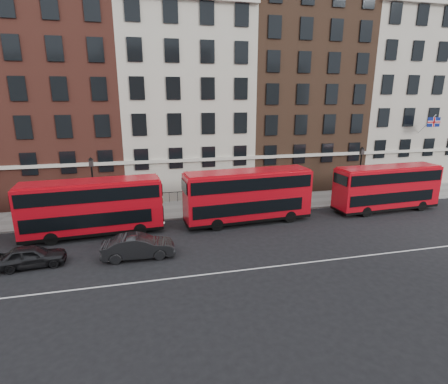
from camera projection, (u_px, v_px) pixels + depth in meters
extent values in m
plane|color=black|center=(224.00, 257.00, 22.79)|extent=(120.00, 120.00, 0.00)
cube|color=gray|center=(197.00, 208.00, 32.62)|extent=(80.00, 5.00, 0.15)
cube|color=gray|center=(202.00, 216.00, 30.27)|extent=(80.00, 0.30, 0.16)
cube|color=white|center=(231.00, 271.00, 20.92)|extent=(70.00, 0.12, 0.01)
cube|color=brown|center=(52.00, 87.00, 33.86)|extent=(12.80, 10.00, 22.00)
cube|color=#B9B5A3|center=(184.00, 103.00, 37.15)|extent=(12.80, 10.00, 19.00)
cube|color=brown|center=(296.00, 93.00, 39.77)|extent=(12.80, 10.00, 21.00)
cube|color=#B3AB9B|center=(392.00, 97.00, 42.80)|extent=(12.80, 10.00, 20.00)
cube|color=beige|center=(440.00, 0.00, 35.33)|extent=(12.80, 0.50, 0.80)
cube|color=red|center=(93.00, 207.00, 25.85)|extent=(10.15, 3.05, 3.77)
cube|color=black|center=(95.00, 229.00, 26.32)|extent=(10.15, 3.09, 0.23)
cube|color=black|center=(89.00, 216.00, 25.94)|extent=(9.01, 3.05, 1.00)
cube|color=black|center=(91.00, 192.00, 25.54)|extent=(9.77, 3.10, 0.95)
cube|color=red|center=(90.00, 182.00, 25.34)|extent=(9.85, 2.84, 0.17)
cube|color=black|center=(161.00, 210.00, 27.50)|extent=(0.22, 2.10, 1.24)
cube|color=black|center=(161.00, 198.00, 27.23)|extent=(0.20, 1.81, 0.40)
cylinder|color=black|center=(140.00, 229.00, 26.26)|extent=(0.97, 0.33, 0.95)
cylinder|color=black|center=(138.00, 220.00, 28.23)|extent=(0.97, 0.33, 0.95)
cylinder|color=black|center=(51.00, 239.00, 24.50)|extent=(0.97, 0.33, 0.95)
cylinder|color=black|center=(56.00, 228.00, 26.47)|extent=(0.97, 0.33, 0.95)
cube|color=red|center=(248.00, 196.00, 28.54)|extent=(10.53, 3.15, 3.91)
cube|color=black|center=(247.00, 217.00, 29.03)|extent=(10.54, 3.19, 0.24)
cube|color=black|center=(244.00, 204.00, 28.63)|extent=(9.35, 3.15, 1.04)
cube|color=black|center=(248.00, 181.00, 28.22)|extent=(10.14, 3.21, 0.99)
cube|color=red|center=(248.00, 172.00, 28.01)|extent=(10.22, 2.94, 0.18)
cube|color=black|center=(304.00, 199.00, 30.25)|extent=(0.22, 2.18, 1.29)
cube|color=black|center=(305.00, 187.00, 29.97)|extent=(0.20, 1.88, 0.42)
cylinder|color=black|center=(290.00, 217.00, 28.96)|extent=(1.01, 0.34, 0.99)
cylinder|color=black|center=(278.00, 209.00, 31.01)|extent=(1.01, 0.34, 0.99)
cylinder|color=black|center=(217.00, 225.00, 27.15)|extent=(1.01, 0.34, 0.99)
cylinder|color=black|center=(209.00, 216.00, 29.19)|extent=(1.01, 0.34, 0.99)
cube|color=red|center=(387.00, 188.00, 31.54)|extent=(9.91, 2.82, 3.69)
cube|color=black|center=(384.00, 206.00, 32.00)|extent=(9.91, 2.86, 0.22)
cube|color=black|center=(383.00, 195.00, 31.63)|extent=(8.79, 2.84, 0.98)
cube|color=black|center=(388.00, 175.00, 31.24)|extent=(9.54, 2.87, 0.93)
cube|color=red|center=(389.00, 167.00, 31.04)|extent=(9.62, 2.62, 0.17)
cube|color=black|center=(429.00, 191.00, 33.08)|extent=(0.18, 2.05, 1.21)
cube|color=black|center=(431.00, 181.00, 32.81)|extent=(0.16, 1.78, 0.39)
cylinder|color=black|center=(421.00, 206.00, 31.89)|extent=(0.95, 0.31, 0.93)
cylinder|color=black|center=(404.00, 200.00, 33.82)|extent=(0.95, 0.31, 0.93)
cylinder|color=black|center=(366.00, 212.00, 30.26)|extent=(0.95, 0.31, 0.93)
cylinder|color=black|center=(351.00, 205.00, 32.20)|extent=(0.95, 0.31, 0.93)
imported|color=black|center=(32.00, 256.00, 21.40)|extent=(4.08, 1.93, 1.35)
imported|color=black|center=(138.00, 246.00, 22.57)|extent=(4.66, 1.69, 1.53)
cylinder|color=black|center=(94.00, 194.00, 28.57)|extent=(0.14, 0.14, 4.60)
cylinder|color=black|center=(97.00, 217.00, 29.10)|extent=(0.32, 0.32, 0.60)
cube|color=#262626|center=(91.00, 163.00, 27.89)|extent=(0.32, 0.32, 0.55)
cone|color=black|center=(91.00, 159.00, 27.80)|extent=(0.44, 0.44, 0.25)
cylinder|color=black|center=(359.00, 177.00, 34.31)|extent=(0.14, 0.14, 4.60)
cylinder|color=black|center=(357.00, 197.00, 34.84)|extent=(0.32, 0.32, 0.60)
cube|color=#262626|center=(362.00, 152.00, 33.64)|extent=(0.32, 0.32, 0.55)
cone|color=black|center=(362.00, 148.00, 33.55)|extent=(0.44, 0.44, 0.25)
cylinder|color=black|center=(424.00, 184.00, 35.80)|extent=(0.12, 0.12, 2.60)
cube|color=black|center=(428.00, 169.00, 35.23)|extent=(0.25, 0.30, 0.75)
sphere|color=red|center=(429.00, 167.00, 35.02)|extent=(0.14, 0.14, 0.14)
sphere|color=#0C9919|center=(429.00, 171.00, 35.13)|extent=(0.14, 0.14, 0.14)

